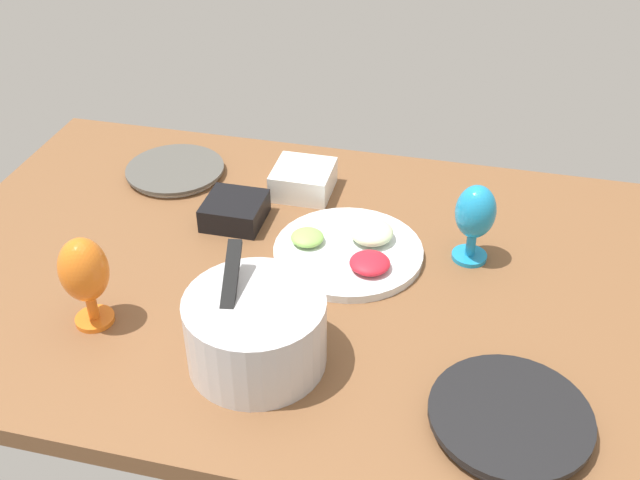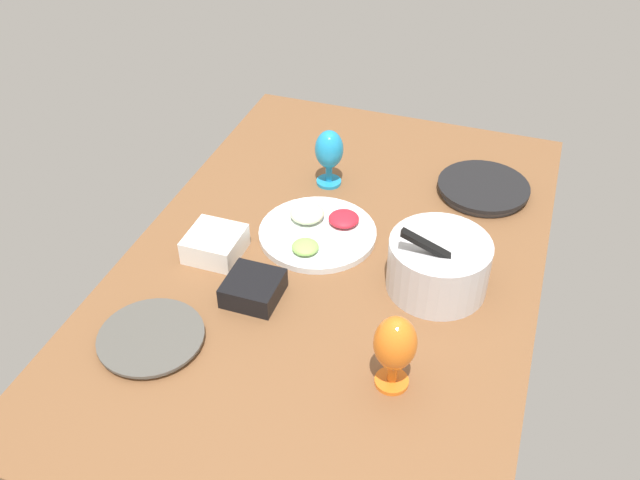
{
  "view_description": "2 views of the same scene",
  "coord_description": "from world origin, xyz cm",
  "px_view_note": "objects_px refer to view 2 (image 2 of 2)",
  "views": [
    {
      "loc": [
        -32.16,
        117.87,
        95.27
      ],
      "look_at": [
        -2.95,
        -3.59,
        5.5
      ],
      "focal_mm": 42.2,
      "sensor_mm": 36.0,
      "label": 1
    },
    {
      "loc": [
        130.05,
        41.42,
        116.55
      ],
      "look_at": [
        -0.32,
        -3.55,
        5.5
      ],
      "focal_mm": 39.14,
      "sensor_mm": 36.0,
      "label": 2
    }
  ],
  "objects_px": {
    "dinner_plate_right": "(151,338)",
    "hurricane_glass_orange": "(395,346)",
    "fruit_platter": "(318,230)",
    "square_bowl_white": "(215,243)",
    "hurricane_glass_blue": "(329,152)",
    "mixing_bowl": "(439,264)",
    "square_bowl_black": "(253,287)",
    "dinner_plate_left": "(483,189)"
  },
  "relations": [
    {
      "from": "fruit_platter",
      "to": "square_bowl_black",
      "type": "height_order",
      "value": "same"
    },
    {
      "from": "fruit_platter",
      "to": "hurricane_glass_blue",
      "type": "distance_m",
      "value": 0.27
    },
    {
      "from": "dinner_plate_right",
      "to": "hurricane_glass_orange",
      "type": "height_order",
      "value": "hurricane_glass_orange"
    },
    {
      "from": "dinner_plate_left",
      "to": "fruit_platter",
      "type": "relative_size",
      "value": 0.84
    },
    {
      "from": "dinner_plate_right",
      "to": "square_bowl_white",
      "type": "xyz_separation_m",
      "value": [
        -0.33,
        0.0,
        0.03
      ]
    },
    {
      "from": "dinner_plate_left",
      "to": "dinner_plate_right",
      "type": "distance_m",
      "value": 1.03
    },
    {
      "from": "hurricane_glass_orange",
      "to": "hurricane_glass_blue",
      "type": "distance_m",
      "value": 0.76
    },
    {
      "from": "square_bowl_white",
      "to": "square_bowl_black",
      "type": "distance_m",
      "value": 0.2
    },
    {
      "from": "hurricane_glass_orange",
      "to": "square_bowl_white",
      "type": "height_order",
      "value": "hurricane_glass_orange"
    },
    {
      "from": "square_bowl_white",
      "to": "hurricane_glass_blue",
      "type": "bearing_deg",
      "value": 156.73
    },
    {
      "from": "square_bowl_black",
      "to": "square_bowl_white",
      "type": "bearing_deg",
      "value": -126.78
    },
    {
      "from": "dinner_plate_left",
      "to": "square_bowl_black",
      "type": "relative_size",
      "value": 2.05
    },
    {
      "from": "square_bowl_black",
      "to": "fruit_platter",
      "type": "bearing_deg",
      "value": 166.53
    },
    {
      "from": "mixing_bowl",
      "to": "fruit_platter",
      "type": "distance_m",
      "value": 0.36
    },
    {
      "from": "square_bowl_black",
      "to": "hurricane_glass_orange",
      "type": "bearing_deg",
      "value": 68.69
    },
    {
      "from": "hurricane_glass_blue",
      "to": "square_bowl_black",
      "type": "xyz_separation_m",
      "value": [
        0.52,
        -0.02,
        -0.08
      ]
    },
    {
      "from": "fruit_platter",
      "to": "square_bowl_black",
      "type": "xyz_separation_m",
      "value": [
        0.28,
        -0.07,
        0.01
      ]
    },
    {
      "from": "dinner_plate_left",
      "to": "dinner_plate_right",
      "type": "height_order",
      "value": "dinner_plate_left"
    },
    {
      "from": "square_bowl_white",
      "to": "dinner_plate_left",
      "type": "bearing_deg",
      "value": 129.28
    },
    {
      "from": "fruit_platter",
      "to": "square_bowl_black",
      "type": "relative_size",
      "value": 2.45
    },
    {
      "from": "dinner_plate_right",
      "to": "hurricane_glass_blue",
      "type": "distance_m",
      "value": 0.76
    },
    {
      "from": "dinner_plate_right",
      "to": "fruit_platter",
      "type": "relative_size",
      "value": 0.76
    },
    {
      "from": "mixing_bowl",
      "to": "square_bowl_black",
      "type": "distance_m",
      "value": 0.45
    },
    {
      "from": "fruit_platter",
      "to": "hurricane_glass_blue",
      "type": "xyz_separation_m",
      "value": [
        -0.24,
        -0.05,
        0.09
      ]
    },
    {
      "from": "square_bowl_white",
      "to": "mixing_bowl",
      "type": "bearing_deg",
      "value": 96.31
    },
    {
      "from": "hurricane_glass_orange",
      "to": "hurricane_glass_blue",
      "type": "relative_size",
      "value": 1.07
    },
    {
      "from": "fruit_platter",
      "to": "hurricane_glass_blue",
      "type": "height_order",
      "value": "hurricane_glass_blue"
    },
    {
      "from": "dinner_plate_right",
      "to": "square_bowl_white",
      "type": "distance_m",
      "value": 0.33
    },
    {
      "from": "hurricane_glass_orange",
      "to": "hurricane_glass_blue",
      "type": "height_order",
      "value": "hurricane_glass_orange"
    },
    {
      "from": "square_bowl_white",
      "to": "square_bowl_black",
      "type": "height_order",
      "value": "square_bowl_white"
    },
    {
      "from": "square_bowl_white",
      "to": "fruit_platter",
      "type": "bearing_deg",
      "value": 125.78
    },
    {
      "from": "fruit_platter",
      "to": "hurricane_glass_blue",
      "type": "bearing_deg",
      "value": -168.5
    },
    {
      "from": "fruit_platter",
      "to": "square_bowl_white",
      "type": "relative_size",
      "value": 2.32
    },
    {
      "from": "mixing_bowl",
      "to": "hurricane_glass_blue",
      "type": "relative_size",
      "value": 1.4
    },
    {
      "from": "fruit_platter",
      "to": "square_bowl_white",
      "type": "bearing_deg",
      "value": -54.22
    },
    {
      "from": "square_bowl_black",
      "to": "dinner_plate_right",
      "type": "bearing_deg",
      "value": -37.27
    },
    {
      "from": "hurricane_glass_orange",
      "to": "square_bowl_white",
      "type": "xyz_separation_m",
      "value": [
        -0.27,
        -0.54,
        -0.08
      ]
    },
    {
      "from": "mixing_bowl",
      "to": "hurricane_glass_orange",
      "type": "height_order",
      "value": "mixing_bowl"
    },
    {
      "from": "dinner_plate_right",
      "to": "square_bowl_black",
      "type": "distance_m",
      "value": 0.26
    },
    {
      "from": "dinner_plate_right",
      "to": "mixing_bowl",
      "type": "relative_size",
      "value": 0.98
    },
    {
      "from": "mixing_bowl",
      "to": "square_bowl_white",
      "type": "distance_m",
      "value": 0.57
    },
    {
      "from": "hurricane_glass_blue",
      "to": "fruit_platter",
      "type": "bearing_deg",
      "value": 11.5
    }
  ]
}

